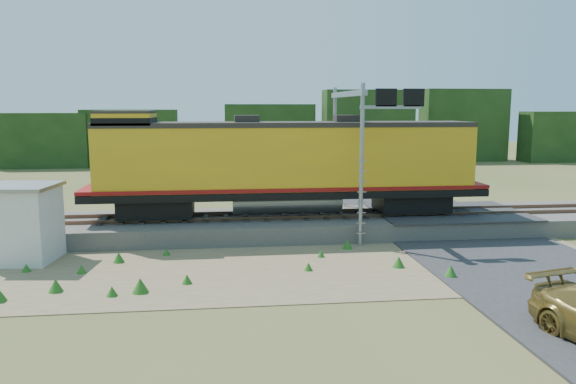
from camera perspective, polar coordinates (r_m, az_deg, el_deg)
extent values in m
plane|color=#475123|center=(20.45, 4.11, -7.88)|extent=(140.00, 140.00, 0.00)
cube|color=slate|center=(26.09, 1.63, -3.31)|extent=(70.00, 5.00, 0.80)
cube|color=brown|center=(25.29, 1.88, -2.59)|extent=(70.00, 0.10, 0.16)
cube|color=brown|center=(26.69, 1.41, -1.99)|extent=(70.00, 0.10, 0.16)
cube|color=#8C7754|center=(20.65, -1.66, -7.65)|extent=(26.00, 8.00, 0.03)
cube|color=#38383A|center=(27.88, 16.02, -1.97)|extent=(7.00, 5.20, 0.06)
cube|color=#38383A|center=(43.01, 7.75, 0.88)|extent=(7.00, 24.00, 0.08)
cube|color=#193312|center=(57.42, -3.06, 6.10)|extent=(36.00, 3.00, 6.50)
cube|color=black|center=(25.80, -13.21, -1.49)|extent=(3.27, 2.09, 0.82)
cube|color=black|center=(27.12, 12.39, -0.97)|extent=(3.27, 2.09, 0.82)
cube|color=black|center=(25.71, -0.09, 0.00)|extent=(18.14, 2.72, 0.33)
cylinder|color=gray|center=(25.78, -0.08, -0.96)|extent=(4.99, 1.09, 1.09)
cube|color=#C88A17|center=(25.52, -0.09, 3.48)|extent=(16.78, 2.63, 2.81)
cube|color=maroon|center=(25.67, -0.09, 0.60)|extent=(18.14, 2.77, 0.16)
cube|color=#28231E|center=(25.43, -0.09, 6.89)|extent=(16.78, 2.68, 0.22)
cube|color=#C88A17|center=(25.58, -16.16, 7.03)|extent=(2.36, 2.63, 0.63)
cube|color=#28231E|center=(25.57, -16.19, 7.82)|extent=(2.36, 2.68, 0.11)
cube|color=black|center=(25.58, -16.15, 6.92)|extent=(2.40, 2.68, 0.32)
cube|color=maroon|center=(25.96, -18.93, 2.40)|extent=(0.09, 1.81, 1.09)
cube|color=#28231E|center=(25.27, -4.21, 7.33)|extent=(1.09, 0.91, 0.41)
cube|color=#28231E|center=(25.88, 5.96, 7.33)|extent=(1.09, 0.91, 0.41)
cube|color=silver|center=(23.39, -25.31, -3.04)|extent=(2.49, 2.49, 2.81)
cube|color=gray|center=(23.16, -25.54, 0.51)|extent=(2.74, 2.74, 0.13)
cylinder|color=gray|center=(23.28, 7.47, 2.59)|extent=(0.17, 0.17, 6.76)
cylinder|color=gray|center=(28.72, 4.72, 3.78)|extent=(0.17, 0.17, 6.76)
cube|color=gray|center=(25.88, 6.06, 9.86)|extent=(0.24, 6.20, 0.24)
cube|color=gray|center=(23.47, 10.36, 8.48)|extent=(2.51, 0.14, 0.14)
cube|color=black|center=(23.42, 9.93, 9.44)|extent=(0.87, 0.14, 0.72)
cube|color=black|center=(23.77, 12.64, 9.35)|extent=(0.87, 0.14, 0.72)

